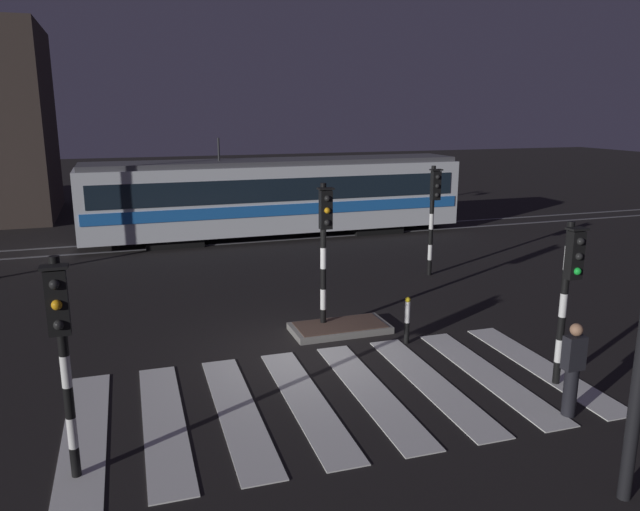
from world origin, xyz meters
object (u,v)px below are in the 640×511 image
traffic_light_median_centre (324,235)px  traffic_light_corner_near_right (569,280)px  bollard_island_edge (407,320)px  traffic_light_corner_far_right (433,204)px  traffic_light_corner_near_left (62,338)px  tram (277,196)px  pedestrian_waiting_at_kerb (572,369)px

traffic_light_median_centre → traffic_light_corner_near_right: 5.49m
traffic_light_corner_near_right → bollard_island_edge: traffic_light_corner_near_right is taller
traffic_light_corner_far_right → traffic_light_corner_near_left: 13.28m
traffic_light_corner_near_right → tram: size_ratio=0.20×
traffic_light_median_centre → bollard_island_edge: bearing=-42.6°
traffic_light_corner_near_right → tram: bearing=95.8°
pedestrian_waiting_at_kerb → tram: bearing=93.1°
traffic_light_corner_far_right → traffic_light_corner_near_right: traffic_light_corner_far_right is taller
traffic_light_corner_far_right → pedestrian_waiting_at_kerb: bearing=-103.8°
traffic_light_median_centre → tram: size_ratio=0.23×
traffic_light_median_centre → pedestrian_waiting_at_kerb: size_ratio=2.10×
traffic_light_corner_far_right → traffic_light_median_centre: bearing=-143.3°
traffic_light_median_centre → traffic_light_corner_far_right: (4.90, 3.66, -0.03)m
traffic_light_corner_far_right → bollard_island_edge: 6.34m
tram → pedestrian_waiting_at_kerb: 16.63m
traffic_light_median_centre → pedestrian_waiting_at_kerb: bearing=-63.6°
traffic_light_corner_far_right → tram: (-3.13, 7.53, -0.58)m
traffic_light_corner_far_right → pedestrian_waiting_at_kerb: traffic_light_corner_far_right is taller
traffic_light_corner_near_left → bollard_island_edge: (6.94, 3.29, -1.64)m
pedestrian_waiting_at_kerb → traffic_light_median_centre: bearing=116.4°
traffic_light_corner_far_right → traffic_light_corner_near_right: bearing=-101.0°
traffic_light_median_centre → traffic_light_corner_near_left: 7.17m
traffic_light_median_centre → tram: 11.34m
bollard_island_edge → traffic_light_corner_far_right: bearing=56.2°
traffic_light_median_centre → pedestrian_waiting_at_kerb: traffic_light_median_centre is taller
traffic_light_median_centre → traffic_light_corner_near_right: bearing=-52.5°
pedestrian_waiting_at_kerb → bollard_island_edge: (-1.16, 3.99, -0.32)m
traffic_light_corner_near_right → bollard_island_edge: (-1.82, 2.96, -1.58)m
traffic_light_corner_far_right → bollard_island_edge: bearing=-123.8°
traffic_light_corner_near_right → pedestrian_waiting_at_kerb: bearing=-122.6°
traffic_light_corner_near_right → pedestrian_waiting_at_kerb: 1.76m
traffic_light_corner_near_right → bollard_island_edge: bearing=121.6°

